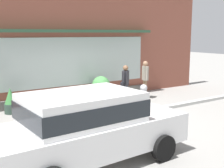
{
  "coord_description": "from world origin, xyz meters",
  "views": [
    {
      "loc": [
        -5.57,
        -8.22,
        2.87
      ],
      "look_at": [
        0.63,
        1.2,
        0.92
      ],
      "focal_mm": 47.29,
      "sensor_mm": 36.0,
      "label": 1
    }
  ],
  "objects_px": {
    "potted_plant_trailing_edge": "(60,98)",
    "potted_plant_near_hydrant": "(10,101)",
    "fire_hydrant": "(144,95)",
    "pedestrian_passerby": "(145,77)",
    "parked_car_white": "(87,124)",
    "potted_plant_doorstep": "(101,87)",
    "pedestrian_with_handbag": "(125,82)"
  },
  "relations": [
    {
      "from": "fire_hydrant",
      "to": "pedestrian_passerby",
      "type": "height_order",
      "value": "pedestrian_passerby"
    },
    {
      "from": "fire_hydrant",
      "to": "potted_plant_trailing_edge",
      "type": "bearing_deg",
      "value": 146.06
    },
    {
      "from": "potted_plant_trailing_edge",
      "to": "potted_plant_doorstep",
      "type": "height_order",
      "value": "potted_plant_doorstep"
    },
    {
      "from": "fire_hydrant",
      "to": "parked_car_white",
      "type": "xyz_separation_m",
      "value": [
        -4.38,
        -3.38,
        0.47
      ]
    },
    {
      "from": "pedestrian_passerby",
      "to": "potted_plant_trailing_edge",
      "type": "relative_size",
      "value": 2.68
    },
    {
      "from": "fire_hydrant",
      "to": "parked_car_white",
      "type": "height_order",
      "value": "parked_car_white"
    },
    {
      "from": "fire_hydrant",
      "to": "parked_car_white",
      "type": "relative_size",
      "value": 0.2
    },
    {
      "from": "pedestrian_passerby",
      "to": "fire_hydrant",
      "type": "bearing_deg",
      "value": 157.0
    },
    {
      "from": "parked_car_white",
      "to": "potted_plant_near_hydrant",
      "type": "bearing_deg",
      "value": 91.18
    },
    {
      "from": "fire_hydrant",
      "to": "pedestrian_with_handbag",
      "type": "distance_m",
      "value": 0.9
    },
    {
      "from": "potted_plant_trailing_edge",
      "to": "potted_plant_near_hydrant",
      "type": "xyz_separation_m",
      "value": [
        -1.95,
        -0.05,
        0.11
      ]
    },
    {
      "from": "parked_car_white",
      "to": "potted_plant_trailing_edge",
      "type": "distance_m",
      "value": 5.5
    },
    {
      "from": "parked_car_white",
      "to": "potted_plant_doorstep",
      "type": "xyz_separation_m",
      "value": [
        3.45,
        5.1,
        -0.31
      ]
    },
    {
      "from": "fire_hydrant",
      "to": "pedestrian_with_handbag",
      "type": "bearing_deg",
      "value": 132.2
    },
    {
      "from": "pedestrian_with_handbag",
      "to": "potted_plant_trailing_edge",
      "type": "height_order",
      "value": "pedestrian_with_handbag"
    },
    {
      "from": "potted_plant_near_hydrant",
      "to": "parked_car_white",
      "type": "bearing_deg",
      "value": -86.48
    },
    {
      "from": "parked_car_white",
      "to": "fire_hydrant",
      "type": "bearing_deg",
      "value": 35.28
    },
    {
      "from": "pedestrian_passerby",
      "to": "parked_car_white",
      "type": "relative_size",
      "value": 0.37
    },
    {
      "from": "fire_hydrant",
      "to": "potted_plant_near_hydrant",
      "type": "relative_size",
      "value": 0.94
    },
    {
      "from": "potted_plant_trailing_edge",
      "to": "potted_plant_near_hydrant",
      "type": "bearing_deg",
      "value": -178.4
    },
    {
      "from": "potted_plant_trailing_edge",
      "to": "potted_plant_doorstep",
      "type": "xyz_separation_m",
      "value": [
        1.82,
        -0.13,
        0.26
      ]
    },
    {
      "from": "pedestrian_passerby",
      "to": "parked_car_white",
      "type": "height_order",
      "value": "pedestrian_passerby"
    },
    {
      "from": "pedestrian_with_handbag",
      "to": "potted_plant_doorstep",
      "type": "relative_size",
      "value": 1.51
    },
    {
      "from": "potted_plant_near_hydrant",
      "to": "fire_hydrant",
      "type": "bearing_deg",
      "value": -20.93
    },
    {
      "from": "potted_plant_near_hydrant",
      "to": "pedestrian_with_handbag",
      "type": "bearing_deg",
      "value": -16.5
    },
    {
      "from": "fire_hydrant",
      "to": "potted_plant_doorstep",
      "type": "height_order",
      "value": "potted_plant_doorstep"
    },
    {
      "from": "fire_hydrant",
      "to": "parked_car_white",
      "type": "bearing_deg",
      "value": -142.37
    },
    {
      "from": "fire_hydrant",
      "to": "pedestrian_passerby",
      "type": "distance_m",
      "value": 1.56
    },
    {
      "from": "pedestrian_passerby",
      "to": "potted_plant_doorstep",
      "type": "height_order",
      "value": "pedestrian_passerby"
    },
    {
      "from": "potted_plant_doorstep",
      "to": "pedestrian_passerby",
      "type": "bearing_deg",
      "value": -18.38
    },
    {
      "from": "pedestrian_passerby",
      "to": "potted_plant_doorstep",
      "type": "xyz_separation_m",
      "value": [
        -1.9,
        0.63,
        -0.38
      ]
    },
    {
      "from": "pedestrian_with_handbag",
      "to": "pedestrian_passerby",
      "type": "distance_m",
      "value": 1.57
    }
  ]
}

